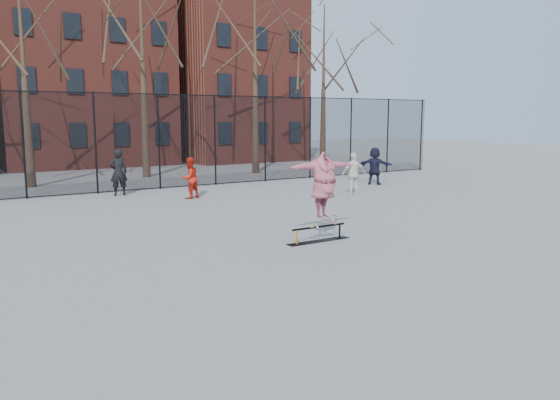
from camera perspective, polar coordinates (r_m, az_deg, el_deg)
ground at (r=11.76m, az=4.47°, el=-6.26°), size 100.00×100.00×0.00m
skate_rail at (r=13.44m, az=4.07°, el=-3.69°), size 1.76×0.27×0.39m
skateboard at (r=13.46m, az=4.53°, el=-2.46°), size 0.76×0.18×0.09m
skater at (r=13.33m, az=4.57°, el=1.14°), size 2.00×0.61×1.61m
bystander_black at (r=22.01m, az=-16.52°, el=2.80°), size 0.71×0.52×1.82m
bystander_red at (r=20.62m, az=-9.42°, el=2.28°), size 0.90×0.80×1.54m
bystander_white at (r=21.30m, az=7.71°, el=2.70°), size 1.06×0.65×1.68m
bystander_navy at (r=24.96m, az=9.87°, el=3.53°), size 1.37×1.53×1.68m
fence at (r=23.12m, az=-15.38°, el=5.96°), size 34.03×0.07×4.00m
tree_row at (r=27.38m, az=-19.06°, el=17.32°), size 33.66×7.46×10.67m
rowhouses at (r=36.00m, az=-20.84°, el=12.97°), size 29.00×7.00×13.00m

